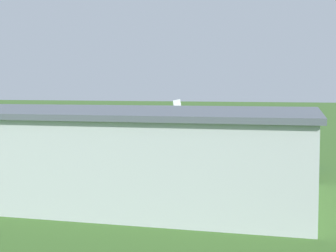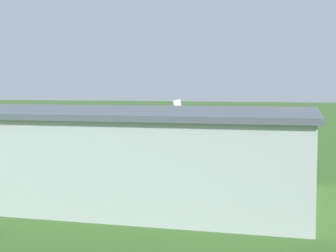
{
  "view_description": "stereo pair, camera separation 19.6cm",
  "coord_description": "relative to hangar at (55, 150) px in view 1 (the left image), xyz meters",
  "views": [
    {
      "loc": [
        -23.17,
        72.13,
        7.5
      ],
      "look_at": [
        -4.27,
        12.04,
        2.8
      ],
      "focal_mm": 54.9,
      "sensor_mm": 36.0,
      "label": 1
    },
    {
      "loc": [
        -23.35,
        72.07,
        7.5
      ],
      "look_at": [
        -4.27,
        12.04,
        2.8
      ],
      "focal_mm": 54.9,
      "sensor_mm": 36.0,
      "label": 2
    }
  ],
  "objects": [
    {
      "name": "person_at_fence_line",
      "position": [
        -17.53,
        -12.55,
        -2.2
      ],
      "size": [
        0.45,
        0.45,
        1.64
      ],
      "color": "#B23333",
      "rests_on": "ground_plane"
    },
    {
      "name": "hangar",
      "position": [
        0.0,
        0.0,
        0.0
      ],
      "size": [
        37.64,
        17.45,
        6.02
      ],
      "color": "silver",
      "rests_on": "ground_plane"
    },
    {
      "name": "car_blue",
      "position": [
        -16.44,
        -16.58,
        -2.18
      ],
      "size": [
        2.15,
        4.32,
        1.6
      ],
      "color": "#23389E",
      "rests_on": "ground_plane"
    },
    {
      "name": "biplane",
      "position": [
        -0.23,
        -39.5,
        0.64
      ],
      "size": [
        6.75,
        7.19,
        4.0
      ],
      "color": "silver"
    },
    {
      "name": "ground_plane",
      "position": [
        4.27,
        -39.42,
        -3.02
      ],
      "size": [
        400.0,
        400.0,
        0.0
      ],
      "primitive_type": "plane",
      "color": "#3D6628"
    }
  ]
}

